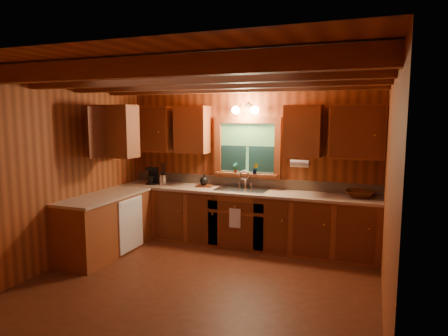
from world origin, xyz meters
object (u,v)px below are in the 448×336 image
sink (242,193)px  wicker_basket (360,194)px  coffee_maker (152,176)px  cutting_board (204,186)px

sink → wicker_basket: size_ratio=2.02×
coffee_maker → cutting_board: size_ratio=1.09×
sink → cutting_board: bearing=175.5°
sink → coffee_maker: sink is taller
sink → wicker_basket: bearing=1.6°
sink → coffee_maker: bearing=-179.4°
coffee_maker → cutting_board: (0.94, 0.07, -0.13)m
sink → coffee_maker: size_ratio=2.85×
sink → cutting_board: (-0.68, 0.05, 0.06)m
sink → cutting_board: size_ratio=3.10×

